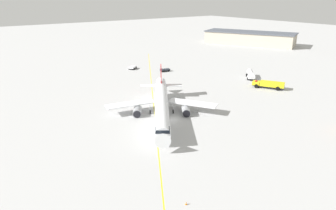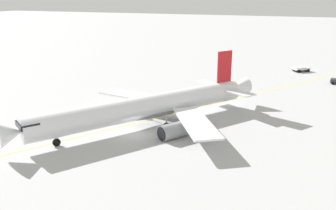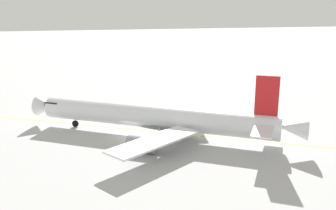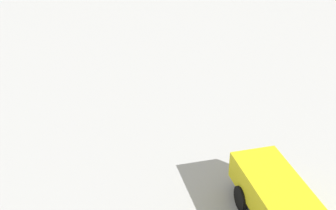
% 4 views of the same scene
% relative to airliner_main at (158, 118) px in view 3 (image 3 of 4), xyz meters
% --- Properties ---
extents(ground_plane, '(600.00, 600.00, 0.00)m').
position_rel_airliner_main_xyz_m(ground_plane, '(0.51, 4.37, -2.90)').
color(ground_plane, '#B2B2B2').
extents(airliner_main, '(29.13, 38.08, 10.61)m').
position_rel_airliner_main_xyz_m(airliner_main, '(0.00, 0.00, 0.00)').
color(airliner_main, white).
rests_on(airliner_main, ground_plane).
extents(taxiway_centreline, '(103.66, 168.94, 0.01)m').
position_rel_airliner_main_xyz_m(taxiway_centreline, '(4.90, 4.28, -2.90)').
color(taxiway_centreline, yellow).
rests_on(taxiway_centreline, ground_plane).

